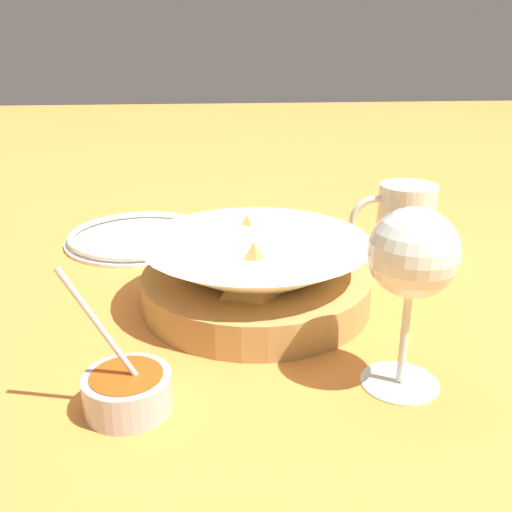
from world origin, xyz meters
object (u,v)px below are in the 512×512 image
Objects in this scene: wine_glass at (413,259)px; side_plate at (140,236)px; sauce_cup at (127,389)px; beer_mug at (404,224)px; food_basket at (255,276)px.

wine_glass is 0.48m from side_plate.
beer_mug is (-0.33, -0.32, 0.03)m from sauce_cup.
beer_mug reaches higher than food_basket.
sauce_cup is 0.46m from beer_mug.
food_basket reaches higher than side_plate.
wine_glass is at bearing 123.60° from side_plate.
wine_glass is 0.73× the size of side_plate.
side_plate is at bearing -14.32° from beer_mug.
food_basket is 1.17× the size of side_plate.
side_plate is at bearing -85.71° from sauce_cup.
food_basket is 0.27m from side_plate.
side_plate is (0.15, -0.23, -0.03)m from food_basket.
food_basket is at bearing 123.66° from side_plate.
beer_mug is (-0.21, -0.13, 0.01)m from food_basket.
sauce_cup is 0.41m from side_plate.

